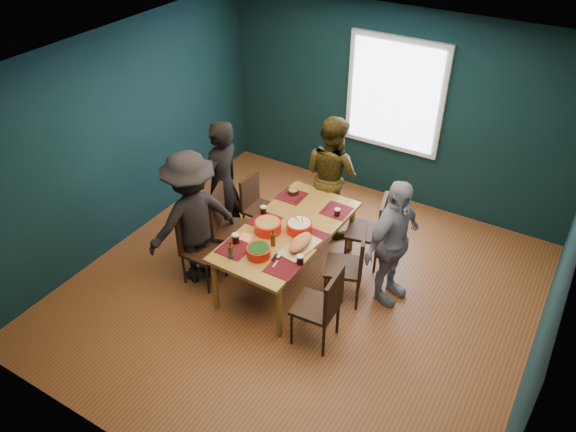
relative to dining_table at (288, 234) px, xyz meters
name	(u,v)px	position (x,y,z in m)	size (l,w,h in m)	color
room	(315,182)	(0.27, 0.11, 0.72)	(5.01, 5.01, 2.71)	brown
dining_table	(288,234)	(0.00, 0.00, 0.00)	(0.99, 1.91, 0.71)	olive
chair_left_far	(256,202)	(-0.79, 0.53, -0.14)	(0.40, 0.40, 0.87)	black
chair_left_mid	(227,223)	(-0.77, -0.13, -0.05)	(0.59, 0.59, 1.03)	black
chair_left_near	(197,243)	(-0.90, -0.55, -0.13)	(0.41, 0.41, 0.89)	black
chair_right_far	(373,226)	(0.73, 0.76, -0.10)	(0.51, 0.51, 0.94)	black
chair_right_mid	(352,262)	(0.80, 0.05, -0.11)	(0.53, 0.53, 0.92)	black
chair_right_near	(324,303)	(0.84, -0.70, -0.10)	(0.45, 0.45, 0.94)	black
person_far_left	(222,185)	(-1.07, 0.20, 0.20)	(0.62, 0.41, 1.70)	black
person_back	(331,174)	(-0.06, 1.20, 0.16)	(0.78, 0.61, 1.61)	black
person_right	(392,243)	(1.15, 0.30, 0.12)	(0.90, 0.38, 1.54)	white
person_near_left	(192,218)	(-0.95, -0.52, 0.18)	(1.07, 0.62, 1.66)	black
bowl_salad	(268,226)	(-0.17, -0.15, 0.14)	(0.31, 0.31, 0.13)	red
bowl_dumpling	(299,226)	(0.13, 0.03, 0.13)	(0.29, 0.29, 0.27)	red
bowl_herbs	(259,251)	(-0.02, -0.57, 0.13)	(0.26, 0.26, 0.11)	red
cutting_board	(300,244)	(0.30, -0.23, 0.13)	(0.32, 0.62, 0.13)	#D7B273
small_bowl	(293,192)	(-0.32, 0.67, 0.10)	(0.14, 0.14, 0.06)	black
beer_bottle_a	(231,252)	(-0.25, -0.75, 0.15)	(0.06, 0.06, 0.22)	#43260C
beer_bottle_b	(273,239)	(0.02, -0.34, 0.15)	(0.05, 0.05, 0.21)	#43260C
cola_glass_a	(236,238)	(-0.36, -0.51, 0.13)	(0.08, 0.08, 0.12)	black
cola_glass_b	(300,259)	(0.43, -0.46, 0.13)	(0.08, 0.08, 0.11)	black
cola_glass_c	(337,212)	(0.36, 0.52, 0.12)	(0.07, 0.07, 0.10)	black
cola_glass_d	(263,210)	(-0.40, 0.11, 0.12)	(0.07, 0.07, 0.10)	black
napkin_a	(320,235)	(0.37, 0.09, 0.07)	(0.15, 0.15, 0.00)	#FF926B
napkin_b	(246,237)	(-0.32, -0.37, 0.07)	(0.14, 0.14, 0.00)	#FF926B
napkin_c	(282,271)	(0.33, -0.67, 0.07)	(0.13, 0.13, 0.00)	#FF926B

